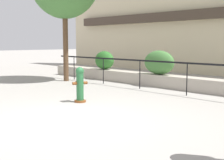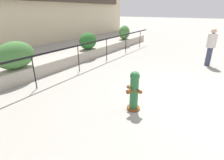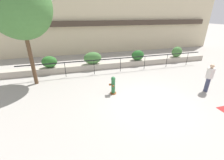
{
  "view_description": "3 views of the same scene",
  "coord_description": "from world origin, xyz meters",
  "views": [
    {
      "loc": [
        5.91,
        -4.27,
        1.83
      ],
      "look_at": [
        -0.9,
        2.21,
        0.69
      ],
      "focal_mm": 50.0,
      "sensor_mm": 36.0,
      "label": 1
    },
    {
      "loc": [
        -5.37,
        -0.19,
        2.5
      ],
      "look_at": [
        -1.42,
        2.31,
        0.62
      ],
      "focal_mm": 28.0,
      "sensor_mm": 36.0,
      "label": 2
    },
    {
      "loc": [
        -3.78,
        -5.99,
        4.38
      ],
      "look_at": [
        -1.51,
        2.08,
        0.63
      ],
      "focal_mm": 24.0,
      "sensor_mm": 36.0,
      "label": 3
    }
  ],
  "objects": [
    {
      "name": "ground_plane",
      "position": [
        0.0,
        0.0,
        0.0
      ],
      "size": [
        120.0,
        120.0,
        0.0
      ],
      "primitive_type": "plane",
      "color": "#9E9991"
    },
    {
      "name": "planter_wall_low",
      "position": [
        0.0,
        6.0,
        0.25
      ],
      "size": [
        18.0,
        0.7,
        0.5
      ],
      "primitive_type": "cube",
      "color": "#ADA393",
      "rests_on": "ground"
    },
    {
      "name": "fence_railing_segment",
      "position": [
        -0.0,
        4.9,
        1.02
      ],
      "size": [
        15.0,
        0.05,
        1.15
      ],
      "color": "black",
      "rests_on": "ground"
    },
    {
      "name": "hedge_bush_1",
      "position": [
        -2.06,
        6.0,
        0.99
      ],
      "size": [
        1.46,
        0.69,
        0.99
      ],
      "primitive_type": "ellipsoid",
      "color": "#427538",
      "rests_on": "planter_wall_low"
    },
    {
      "name": "hedge_bush_2",
      "position": [
        2.0,
        6.0,
        0.94
      ],
      "size": [
        1.16,
        0.7,
        0.88
      ],
      "primitive_type": "ellipsoid",
      "color": "#235B23",
      "rests_on": "planter_wall_low"
    },
    {
      "name": "hedge_bush_3",
      "position": [
        6.08,
        6.0,
        0.99
      ],
      "size": [
        1.04,
        0.69,
        0.98
      ],
      "primitive_type": "ellipsoid",
      "color": "#427538",
      "rests_on": "planter_wall_low"
    },
    {
      "name": "fire_hydrant",
      "position": [
        -1.59,
        1.52,
        0.55
      ],
      "size": [
        0.48,
        0.48,
        1.08
      ],
      "color": "brown",
      "rests_on": "ground"
    },
    {
      "name": "pedestrian",
      "position": [
        3.94,
        0.26,
        0.99
      ],
      "size": [
        0.56,
        0.56,
        1.73
      ],
      "color": "#383D56",
      "rests_on": "ground"
    }
  ]
}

